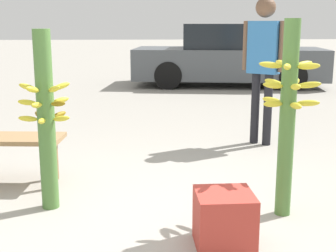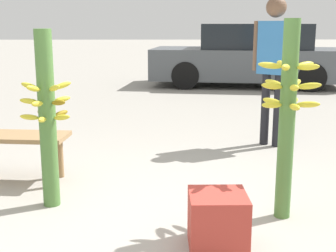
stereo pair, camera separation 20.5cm
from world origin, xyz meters
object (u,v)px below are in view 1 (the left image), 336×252
Objects in this scene: parked_car at (231,56)px; produce_crate at (224,220)px; banana_stalk_center at (288,113)px; vendor_person at (264,56)px; banana_stalk_left at (46,119)px.

parked_car reaches higher than produce_crate.
vendor_person is at bearing 79.39° from banana_stalk_center.
produce_crate is (-0.95, -2.63, -0.89)m from vendor_person.
banana_stalk_center is at bearing -61.66° from vendor_person.
produce_crate is (-0.56, -0.50, -0.61)m from banana_stalk_center.
banana_stalk_center reaches higher than parked_car.
banana_stalk_left is 0.81× the size of vendor_person.
banana_stalk_left is at bearing 166.95° from parked_car.
banana_stalk_left is 2.91m from vendor_person.
banana_stalk_center is 0.32× the size of parked_car.
parked_car reaches higher than banana_stalk_left.
produce_crate is at bearing -137.96° from banana_stalk_center.
produce_crate is (1.25, -0.77, -0.54)m from banana_stalk_left.
banana_stalk_center is 2.19m from vendor_person.
banana_stalk_center is (1.81, -0.27, 0.07)m from banana_stalk_left.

